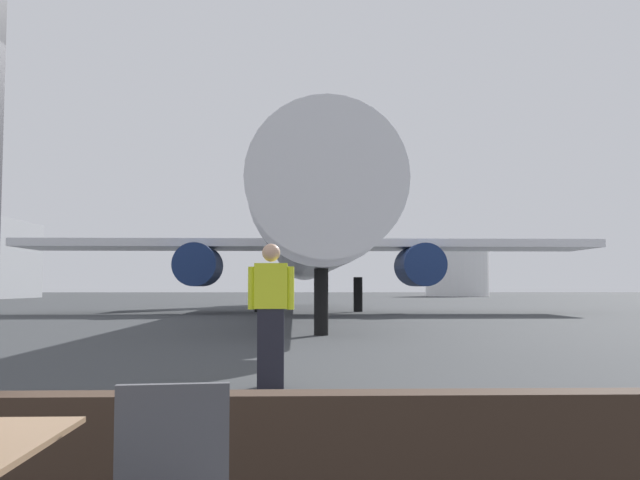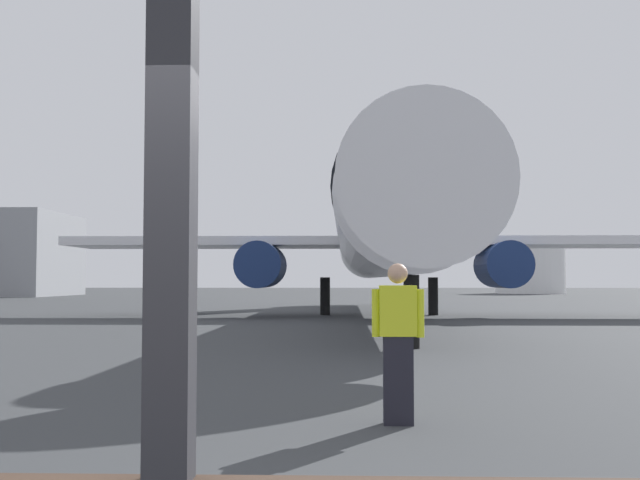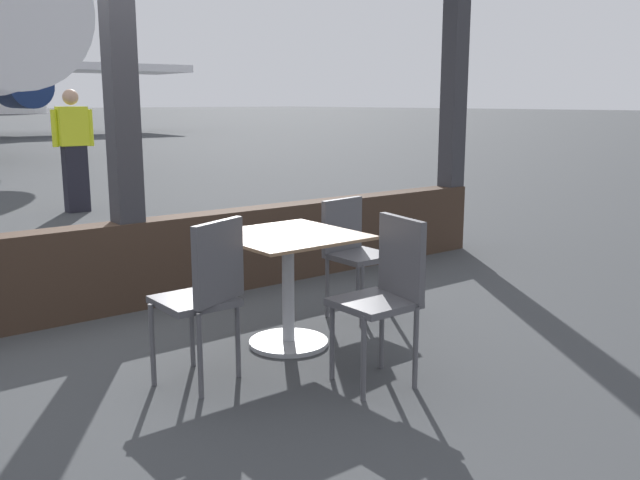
% 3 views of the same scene
% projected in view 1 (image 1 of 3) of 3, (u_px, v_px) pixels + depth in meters
% --- Properties ---
extents(ground_plane, '(220.00, 220.00, 0.00)m').
position_uv_depth(ground_plane, '(268.00, 307.00, 43.44)').
color(ground_plane, '#383A3D').
extents(airplane, '(26.63, 36.64, 10.28)m').
position_uv_depth(airplane, '(310.00, 237.00, 32.65)').
color(airplane, silver).
rests_on(airplane, ground).
extents(ground_crew_worker, '(0.56, 0.22, 1.74)m').
position_uv_depth(ground_crew_worker, '(271.00, 313.00, 8.67)').
color(ground_crew_worker, black).
rests_on(ground_crew_worker, ground).
extents(fuel_storage_tank, '(7.96, 7.96, 6.21)m').
position_uv_depth(fuel_storage_tank, '(457.00, 272.00, 91.29)').
color(fuel_storage_tank, white).
rests_on(fuel_storage_tank, ground).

